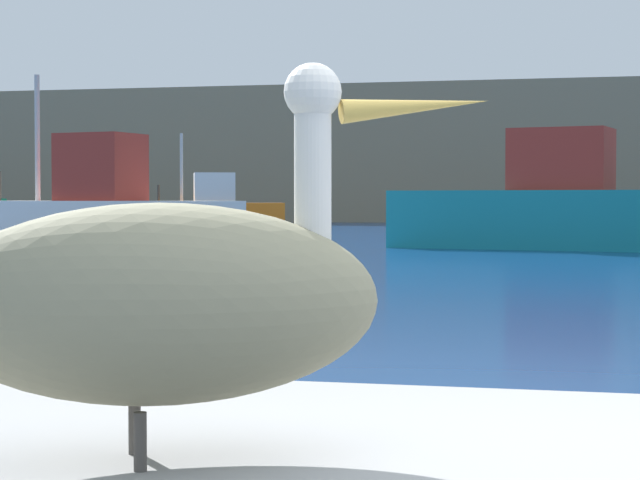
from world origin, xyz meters
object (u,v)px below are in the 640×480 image
(fishing_boat_teal, at_px, (550,208))
(fishing_boat_orange, at_px, (218,210))
(fishing_boat_white, at_px, (105,214))
(pelican, at_px, (164,299))

(fishing_boat_teal, relative_size, fishing_boat_orange, 1.54)
(fishing_boat_white, height_order, fishing_boat_teal, fishing_boat_teal)
(fishing_boat_orange, bearing_deg, pelican, 86.36)
(fishing_boat_white, xyz_separation_m, fishing_boat_orange, (-3.47, 18.55, -0.09))
(fishing_boat_white, bearing_deg, fishing_boat_teal, -144.95)
(pelican, height_order, fishing_boat_teal, fishing_boat_teal)
(fishing_boat_white, relative_size, fishing_boat_teal, 0.82)
(fishing_boat_teal, bearing_deg, pelican, -78.53)
(pelican, relative_size, fishing_boat_white, 0.21)
(fishing_boat_white, xyz_separation_m, fishing_boat_teal, (9.72, 4.54, 0.12))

